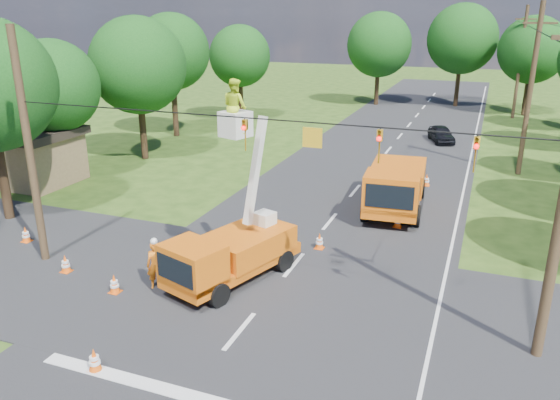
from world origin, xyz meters
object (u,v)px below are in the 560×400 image
at_px(traffic_cone_7, 427,180).
at_px(pole_right_mid, 530,90).
at_px(traffic_cone_6, 26,235).
at_px(traffic_cone_5, 66,264).
at_px(bucket_truck, 231,240).
at_px(tree_left_c, 53,87).
at_px(traffic_cone_2, 319,241).
at_px(tree_left_e, 171,52).
at_px(tree_far_a, 379,45).
at_px(tree_left_f, 240,56).
at_px(pole_right_far, 520,62).
at_px(traffic_cone_3, 398,220).
at_px(tree_far_b, 462,39).
at_px(traffic_cone_4, 114,284).
at_px(tree_left_d, 138,66).
at_px(ground_worker, 156,265).
at_px(distant_car, 441,134).
at_px(tree_far_c, 533,50).
at_px(traffic_cone_0, 94,360).
at_px(shed, 28,155).
at_px(second_truck, 395,186).

xyz_separation_m(traffic_cone_7, pole_right_mid, (4.95, 4.57, 4.75)).
bearing_deg(traffic_cone_6, traffic_cone_5, -24.95).
bearing_deg(bucket_truck, tree_left_c, 170.10).
bearing_deg(traffic_cone_2, bucket_truck, -119.17).
bearing_deg(tree_left_e, tree_far_a, 60.67).
relative_size(traffic_cone_7, tree_left_f, 0.08).
xyz_separation_m(traffic_cone_2, pole_right_far, (8.06, 35.11, 4.75)).
bearing_deg(traffic_cone_7, traffic_cone_3, -93.81).
bearing_deg(pole_right_mid, tree_far_b, 102.41).
height_order(traffic_cone_4, tree_left_f, tree_left_f).
height_order(pole_right_far, tree_left_d, pole_right_far).
bearing_deg(ground_worker, traffic_cone_6, 140.66).
distance_m(ground_worker, distant_car, 28.63).
relative_size(ground_worker, traffic_cone_6, 2.54).
xyz_separation_m(traffic_cone_4, tree_far_a, (0.15, 44.31, 5.83)).
bearing_deg(tree_far_c, traffic_cone_0, -104.71).
distance_m(traffic_cone_7, pole_right_far, 25.51).
bearing_deg(traffic_cone_7, tree_far_a, 107.23).
distance_m(traffic_cone_7, pole_right_mid, 8.24).
relative_size(traffic_cone_4, shed, 0.13).
xyz_separation_m(pole_right_far, shed, (-26.50, -32.00, -3.49)).
xyz_separation_m(shed, tree_far_c, (27.50, 34.00, 4.44)).
bearing_deg(tree_far_b, second_truck, -90.78).
distance_m(traffic_cone_0, pole_right_far, 46.84).
relative_size(pole_right_far, tree_left_e, 1.06).
relative_size(ground_worker, traffic_cone_5, 2.54).
bearing_deg(tree_far_c, tree_left_f, -153.72).
xyz_separation_m(traffic_cone_7, tree_far_b, (-0.55, 29.57, 6.45)).
bearing_deg(traffic_cone_0, tree_left_e, 117.10).
distance_m(pole_right_mid, tree_left_d, 24.05).
height_order(traffic_cone_7, tree_far_b, tree_far_b).
bearing_deg(tree_left_e, tree_far_c, 37.25).
bearing_deg(tree_left_e, tree_far_b, 49.28).
xyz_separation_m(traffic_cone_3, tree_left_d, (-18.09, 6.52, 5.77)).
distance_m(traffic_cone_6, pole_right_far, 44.05).
bearing_deg(tree_left_f, bucket_truck, -65.72).
height_order(traffic_cone_2, tree_far_c, tree_far_c).
bearing_deg(traffic_cone_6, tree_far_c, 62.83).
bearing_deg(tree_left_c, ground_worker, -37.02).
height_order(traffic_cone_7, shed, shed).
relative_size(pole_right_far, tree_left_d, 1.08).
bearing_deg(distant_car, tree_left_c, -156.98).
bearing_deg(tree_far_b, tree_left_e, -130.72).
relative_size(traffic_cone_6, tree_left_e, 0.08).
bearing_deg(tree_far_a, shed, -110.38).
xyz_separation_m(traffic_cone_2, tree_left_c, (-16.94, 4.11, 5.08)).
bearing_deg(traffic_cone_3, tree_left_e, 145.78).
xyz_separation_m(traffic_cone_2, traffic_cone_6, (-11.97, -3.85, 0.00)).
bearing_deg(tree_left_e, traffic_cone_6, -75.86).
bearing_deg(traffic_cone_5, bucket_truck, 14.96).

